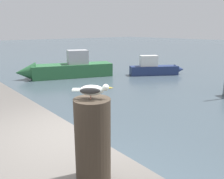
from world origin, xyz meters
TOP-DOWN VIEW (x-y plane):
  - mooring_post at (1.00, -0.58)m, footprint 0.36×0.36m
  - seagull at (1.01, -0.58)m, footprint 0.29×0.33m
  - boat_green at (-9.53, 4.84)m, footprint 3.12×5.59m
  - boat_navy at (-6.50, 9.66)m, footprint 2.42×3.30m

SIDE VIEW (x-z plane):
  - boat_navy at x=-6.50m, z-range -0.20..1.02m
  - boat_green at x=-9.53m, z-range -0.37..1.36m
  - mooring_post at x=1.00m, z-range 1.29..2.17m
  - seagull at x=1.01m, z-range 2.19..2.34m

